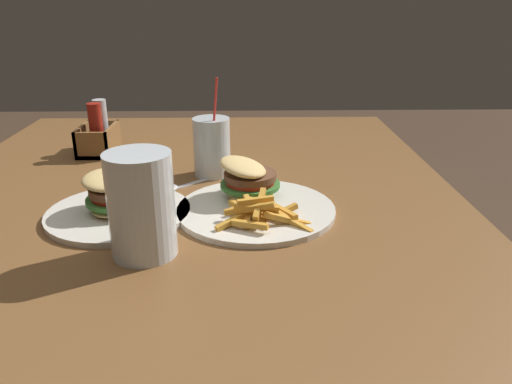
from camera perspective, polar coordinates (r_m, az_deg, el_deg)
The scene contains 7 objects.
dining_table at distance 1.00m, azimuth -7.51°, elevation -6.56°, with size 1.31×1.05×0.71m.
meal_plate_near at distance 0.89m, azimuth -0.37°, elevation -0.50°, with size 0.28×0.28×0.09m.
beer_glass at distance 0.73m, azimuth -12.95°, elevation -1.87°, with size 0.10×0.10×0.16m.
juice_glass at distance 1.05m, azimuth -5.06°, elevation 4.88°, with size 0.08×0.08×0.21m.
spoon at distance 0.99m, azimuth -9.78°, elevation 0.47°, with size 0.12×0.13×0.01m.
meal_plate_far at distance 0.89m, azimuth -15.63°, elevation -1.22°, with size 0.25×0.25×0.08m.
condiment_caddy at distance 1.26m, azimuth -17.55°, elevation 6.19°, with size 0.13×0.08×0.12m.
Camera 1 is at (-0.87, -0.11, 1.07)m, focal length 35.00 mm.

